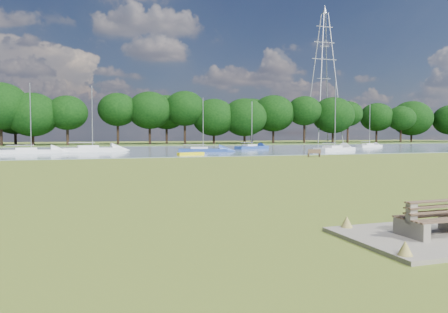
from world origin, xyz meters
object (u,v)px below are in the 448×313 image
object	(u,v)px
bench_pair	(435,220)
riverbank_bench	(314,153)
sailboat_7	(31,150)
kayak	(191,154)
sailboat_3	(334,148)
sailboat_5	(369,145)
pylon	(324,59)
sailboat_2	(92,148)
sailboat_8	(252,146)
sailboat_0	(203,149)

from	to	relation	value
bench_pair	riverbank_bench	distance (m)	35.67
bench_pair	sailboat_7	size ratio (longest dim) A/B	0.20
kayak	sailboat_3	distance (m)	21.37
sailboat_5	pylon	bearing A→B (deg)	59.73
kayak	sailboat_3	world-z (taller)	sailboat_3
bench_pair	sailboat_2	distance (m)	51.61
bench_pair	sailboat_7	bearing A→B (deg)	104.50
riverbank_bench	sailboat_3	size ratio (longest dim) A/B	0.15
pylon	sailboat_2	size ratio (longest dim) A/B	3.78
bench_pair	riverbank_bench	bearing A→B (deg)	63.45
sailboat_7	sailboat_5	bearing A→B (deg)	1.38
bench_pair	sailboat_3	bearing A→B (deg)	59.07
bench_pair	sailboat_8	size ratio (longest dim) A/B	0.23
bench_pair	sailboat_5	distance (m)	67.94
sailboat_8	sailboat_3	bearing A→B (deg)	-78.53
riverbank_bench	sailboat_0	distance (m)	16.61
pylon	sailboat_0	bearing A→B (deg)	-137.37
kayak	sailboat_8	world-z (taller)	sailboat_8
sailboat_2	sailboat_3	bearing A→B (deg)	-20.35
sailboat_7	sailboat_8	bearing A→B (deg)	4.43
sailboat_0	kayak	bearing A→B (deg)	-99.53
riverbank_bench	sailboat_3	bearing A→B (deg)	63.05
bench_pair	kayak	distance (m)	39.48
riverbank_bench	sailboat_0	world-z (taller)	sailboat_0
sailboat_2	sailboat_7	xyz separation A→B (m)	(-7.17, -2.09, -0.09)
sailboat_2	kayak	bearing A→B (deg)	-55.12
sailboat_3	sailboat_8	bearing A→B (deg)	100.71
pylon	sailboat_2	world-z (taller)	pylon
pylon	sailboat_0	size ratio (longest dim) A/B	4.59
riverbank_bench	pylon	world-z (taller)	pylon
bench_pair	sailboat_8	xyz separation A→B (m)	(17.19, 54.40, 0.01)
pylon	sailboat_2	xyz separation A→B (m)	(-54.26, -32.80, -19.63)
pylon	sailboat_8	bearing A→B (deg)	-135.91
sailboat_2	sailboat_8	size ratio (longest dim) A/B	1.17
sailboat_7	sailboat_3	bearing A→B (deg)	-14.06
sailboat_3	sailboat_8	xyz separation A→B (m)	(-7.59, 11.22, -0.04)
sailboat_0	sailboat_7	world-z (taller)	sailboat_7
pylon	sailboat_7	distance (m)	73.35
sailboat_5	sailboat_7	distance (m)	53.49
sailboat_7	pylon	bearing A→B (deg)	24.29
bench_pair	sailboat_8	world-z (taller)	sailboat_8
kayak	sailboat_2	bearing A→B (deg)	117.85
pylon	sailboat_2	bearing A→B (deg)	-148.85
sailboat_5	riverbank_bench	bearing A→B (deg)	-150.29
sailboat_5	sailboat_0	bearing A→B (deg)	-179.10
sailboat_0	sailboat_3	xyz separation A→B (m)	(17.58, -3.50, 0.09)
bench_pair	sailboat_0	xyz separation A→B (m)	(7.20, 46.69, -0.03)
pylon	bench_pair	bearing A→B (deg)	-119.61
riverbank_bench	kayak	xyz separation A→B (m)	(-11.57, 7.09, -0.22)
sailboat_7	bench_pair	bearing A→B (deg)	-79.72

